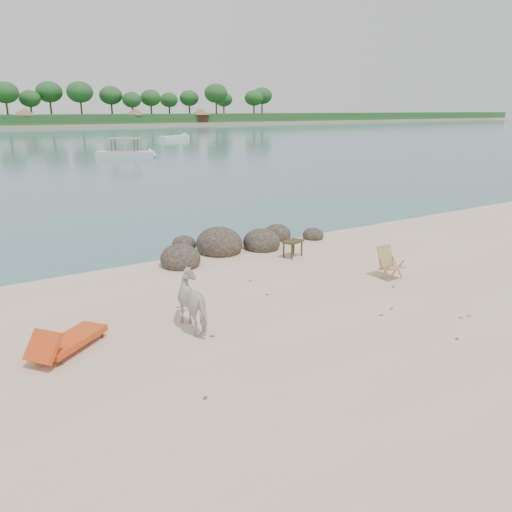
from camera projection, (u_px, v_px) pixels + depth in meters
The scene contains 8 objects.
boulders at pixel (230, 245), 16.47m from camera, with size 6.35×2.91×1.12m.
cow at pixel (196, 302), 10.58m from camera, with size 0.65×1.42×1.20m, color silver.
side_table at pixel (293, 250), 15.77m from camera, with size 0.66×0.42×0.53m, color #332714, non-canonical shape.
lounge_chair at pixel (72, 337), 9.71m from camera, with size 1.83×0.64×0.55m, color #C25516, non-canonical shape.
deck_chair at pixel (392, 264), 13.70m from camera, with size 0.57×0.62×0.89m, color #9F884F, non-canonical shape.
boat_mid at pixel (124, 141), 48.39m from camera, with size 6.20×1.39×3.02m, color silver, non-canonical shape.
boat_far at pixel (175, 137), 76.30m from camera, with size 6.42×1.44×0.74m, color silver, non-canonical shape.
dead_leaves at pixel (349, 317), 11.32m from camera, with size 6.82×6.05×0.00m.
Camera 1 is at (-6.75, -8.11, 4.55)m, focal length 35.00 mm.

